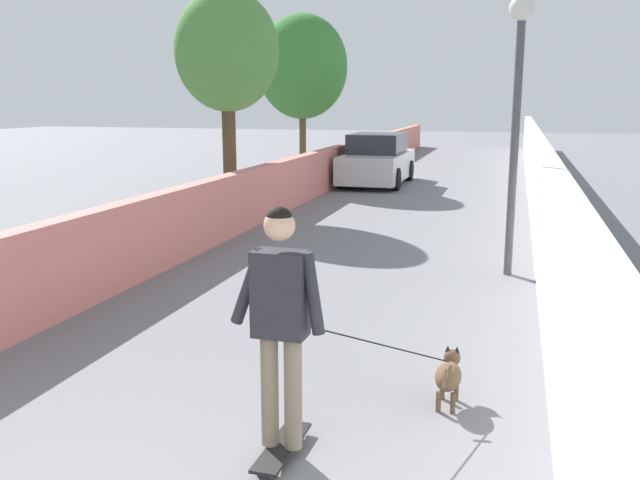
{
  "coord_description": "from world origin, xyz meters",
  "views": [
    {
      "loc": [
        -2.05,
        -2.32,
        2.58
      ],
      "look_at": [
        5.38,
        -0.24,
        1.0
      ],
      "focal_mm": 38.88,
      "sensor_mm": 36.0,
      "label": 1
    }
  ],
  "objects_px": {
    "tree_left_mid": "(302,67)",
    "skateboard": "(282,447)",
    "tree_left_far": "(227,53)",
    "person_skateboarder": "(280,309)",
    "car_near": "(377,161)",
    "lamp_post": "(518,86)",
    "dog": "(448,374)"
  },
  "relations": [
    {
      "from": "tree_left_far",
      "to": "car_near",
      "type": "relative_size",
      "value": 1.23
    },
    {
      "from": "tree_left_far",
      "to": "dog",
      "type": "xyz_separation_m",
      "value": [
        -9.41,
        -5.98,
        -3.32
      ]
    },
    {
      "from": "tree_left_far",
      "to": "car_near",
      "type": "bearing_deg",
      "value": -22.73
    },
    {
      "from": "tree_left_mid",
      "to": "dog",
      "type": "xyz_separation_m",
      "value": [
        -15.41,
        -6.04,
        -3.26
      ]
    },
    {
      "from": "lamp_post",
      "to": "dog",
      "type": "relative_size",
      "value": 2.61
    },
    {
      "from": "tree_left_mid",
      "to": "tree_left_far",
      "type": "xyz_separation_m",
      "value": [
        -6.0,
        -0.06,
        0.06
      ]
    },
    {
      "from": "tree_left_far",
      "to": "car_near",
      "type": "xyz_separation_m",
      "value": [
        5.72,
        -2.39,
        -2.88
      ]
    },
    {
      "from": "tree_left_far",
      "to": "person_skateboarder",
      "type": "relative_size",
      "value": 2.82
    },
    {
      "from": "person_skateboarder",
      "to": "car_near",
      "type": "bearing_deg",
      "value": 8.69
    },
    {
      "from": "tree_left_far",
      "to": "lamp_post",
      "type": "distance_m",
      "value": 7.95
    },
    {
      "from": "car_near",
      "to": "tree_left_far",
      "type": "bearing_deg",
      "value": 157.27
    },
    {
      "from": "lamp_post",
      "to": "person_skateboarder",
      "type": "distance_m",
      "value": 6.4
    },
    {
      "from": "lamp_post",
      "to": "tree_left_far",
      "type": "bearing_deg",
      "value": 54.17
    },
    {
      "from": "lamp_post",
      "to": "skateboard",
      "type": "distance_m",
      "value": 6.74
    },
    {
      "from": "dog",
      "to": "car_near",
      "type": "height_order",
      "value": "car_near"
    },
    {
      "from": "tree_left_mid",
      "to": "tree_left_far",
      "type": "bearing_deg",
      "value": -179.45
    },
    {
      "from": "dog",
      "to": "person_skateboarder",
      "type": "bearing_deg",
      "value": 138.17
    },
    {
      "from": "tree_left_far",
      "to": "person_skateboarder",
      "type": "height_order",
      "value": "tree_left_far"
    },
    {
      "from": "tree_left_far",
      "to": "skateboard",
      "type": "relative_size",
      "value": 6.22
    },
    {
      "from": "lamp_post",
      "to": "car_near",
      "type": "xyz_separation_m",
      "value": [
        10.35,
        4.02,
        -2.04
      ]
    },
    {
      "from": "tree_left_mid",
      "to": "car_near",
      "type": "height_order",
      "value": "tree_left_mid"
    },
    {
      "from": "tree_left_mid",
      "to": "skateboard",
      "type": "height_order",
      "value": "tree_left_mid"
    },
    {
      "from": "tree_left_mid",
      "to": "car_near",
      "type": "relative_size",
      "value": 1.26
    },
    {
      "from": "skateboard",
      "to": "car_near",
      "type": "xyz_separation_m",
      "value": [
        16.34,
        2.5,
        0.65
      ]
    },
    {
      "from": "person_skateboarder",
      "to": "tree_left_far",
      "type": "bearing_deg",
      "value": 24.73
    },
    {
      "from": "person_skateboarder",
      "to": "dog",
      "type": "height_order",
      "value": "person_skateboarder"
    },
    {
      "from": "lamp_post",
      "to": "car_near",
      "type": "bearing_deg",
      "value": 21.22
    },
    {
      "from": "tree_left_mid",
      "to": "skateboard",
      "type": "xyz_separation_m",
      "value": [
        -16.62,
        -4.95,
        -3.46
      ]
    },
    {
      "from": "person_skateboarder",
      "to": "car_near",
      "type": "height_order",
      "value": "person_skateboarder"
    },
    {
      "from": "tree_left_far",
      "to": "skateboard",
      "type": "bearing_deg",
      "value": -155.27
    },
    {
      "from": "tree_left_far",
      "to": "skateboard",
      "type": "distance_m",
      "value": 12.22
    },
    {
      "from": "person_skateboarder",
      "to": "tree_left_mid",
      "type": "bearing_deg",
      "value": 16.59
    }
  ]
}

